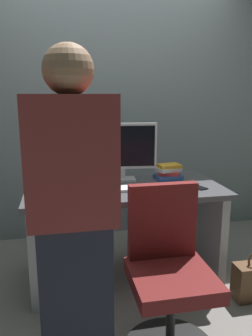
# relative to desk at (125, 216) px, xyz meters

# --- Properties ---
(ground_plane) EXTENTS (9.00, 9.00, 0.00)m
(ground_plane) POSITION_rel_desk_xyz_m (0.00, 0.00, -0.52)
(ground_plane) COLOR gray
(wall_back) EXTENTS (6.40, 0.10, 3.00)m
(wall_back) POSITION_rel_desk_xyz_m (0.00, 0.95, 0.98)
(wall_back) COLOR gray
(wall_back) RESTS_ON ground
(desk) EXTENTS (1.45, 0.74, 0.75)m
(desk) POSITION_rel_desk_xyz_m (0.00, 0.00, 0.00)
(desk) COLOR #4C4C51
(desk) RESTS_ON ground
(office_chair) EXTENTS (0.52, 0.52, 0.94)m
(office_chair) POSITION_rel_desk_xyz_m (0.10, -0.77, -0.09)
(office_chair) COLOR black
(office_chair) RESTS_ON ground
(person_at_desk) EXTENTS (0.40, 0.24, 1.64)m
(person_at_desk) POSITION_rel_desk_xyz_m (-0.41, -0.88, 0.32)
(person_at_desk) COLOR #262838
(person_at_desk) RESTS_ON ground
(monitor) EXTENTS (0.54, 0.16, 0.46)m
(monitor) POSITION_rel_desk_xyz_m (0.02, 0.17, 0.49)
(monitor) COLOR silver
(monitor) RESTS_ON desk
(keyboard) EXTENTS (0.43, 0.13, 0.02)m
(keyboard) POSITION_rel_desk_xyz_m (-0.04, -0.10, 0.24)
(keyboard) COLOR white
(keyboard) RESTS_ON desk
(mouse) EXTENTS (0.06, 0.10, 0.03)m
(mouse) POSITION_rel_desk_xyz_m (0.23, -0.10, 0.25)
(mouse) COLOR white
(mouse) RESTS_ON desk
(cup_near_keyboard) EXTENTS (0.08, 0.08, 0.09)m
(cup_near_keyboard) POSITION_rel_desk_xyz_m (-0.48, -0.12, 0.28)
(cup_near_keyboard) COLOR #3372B2
(cup_near_keyboard) RESTS_ON desk
(book_stack) EXTENTS (0.22, 0.17, 0.12)m
(book_stack) POSITION_rel_desk_xyz_m (0.39, 0.14, 0.29)
(book_stack) COLOR #3359A5
(book_stack) RESTS_ON desk
(cell_phone) EXTENTS (0.12, 0.16, 0.01)m
(cell_phone) POSITION_rel_desk_xyz_m (0.52, -0.15, 0.24)
(cell_phone) COLOR black
(cell_phone) RESTS_ON desk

